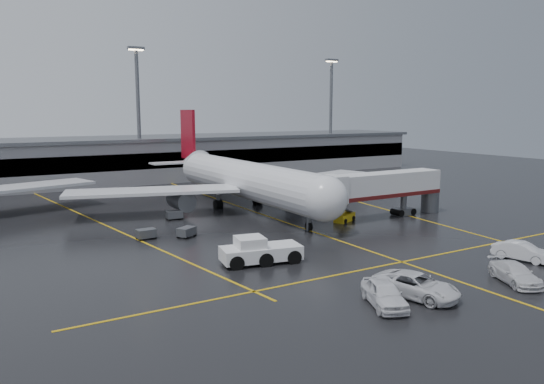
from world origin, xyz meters
TOP-DOWN VIEW (x-y plane):
  - ground at (0.00, 0.00)m, footprint 220.00×220.00m
  - apron_line_centre at (0.00, 0.00)m, footprint 0.25×90.00m
  - apron_line_stop at (0.00, -22.00)m, footprint 60.00×0.25m
  - apron_line_left at (-20.00, 10.00)m, footprint 9.99×69.35m
  - apron_line_right at (18.00, 10.00)m, footprint 7.57×69.64m
  - terminal at (0.00, 47.93)m, footprint 122.00×19.00m
  - light_mast_mid at (-5.00, 42.00)m, footprint 3.00×1.20m
  - light_mast_right at (40.00, 42.00)m, footprint 3.00×1.20m
  - main_airliner at (0.00, 9.70)m, footprint 48.80×45.60m
  - jet_bridge at (11.87, -6.00)m, footprint 19.90×3.40m
  - pushback_tractor at (-11.44, -15.51)m, footprint 7.69×4.32m
  - belt_loader at (6.69, -5.22)m, footprint 3.58×2.62m
  - service_van_a at (-5.72, -29.20)m, footprint 4.64×7.07m
  - service_van_b at (3.57, -30.94)m, footprint 4.31×5.90m
  - service_van_c at (9.97, -27.28)m, footprint 3.11×5.48m
  - service_van_d at (-8.99, -29.32)m, footprint 4.09×5.79m
  - baggage_cart_a at (-13.47, -2.90)m, footprint 2.38×2.15m
  - baggage_cart_b at (-17.55, -1.45)m, footprint 2.04×1.37m
  - baggage_cart_c at (-11.30, 6.85)m, footprint 2.07×1.41m

SIDE VIEW (x-z plane):
  - ground at x=0.00m, z-range 0.00..0.00m
  - apron_line_centre at x=0.00m, z-range 0.00..0.02m
  - apron_line_stop at x=0.00m, z-range 0.00..0.02m
  - apron_line_left at x=-20.00m, z-range 0.00..0.02m
  - apron_line_right at x=18.00m, z-range 0.00..0.02m
  - belt_loader at x=6.69m, z-range -0.53..1.56m
  - baggage_cart_a at x=-13.47m, z-range 0.07..1.19m
  - baggage_cart_b at x=-17.55m, z-range 0.07..1.19m
  - baggage_cart_c at x=-11.30m, z-range 0.07..1.19m
  - service_van_b at x=3.57m, z-range 0.00..1.59m
  - service_van_c at x=9.97m, z-range 0.00..1.71m
  - service_van_a at x=-5.72m, z-range 0.00..1.81m
  - service_van_d at x=-8.99m, z-range 0.00..1.83m
  - pushback_tractor at x=-11.44m, z-range -0.26..2.34m
  - jet_bridge at x=11.87m, z-range 0.91..6.96m
  - main_airliner at x=0.00m, z-range -2.84..11.26m
  - terminal at x=0.00m, z-range 0.02..8.62m
  - light_mast_mid at x=-5.00m, z-range 1.75..27.20m
  - light_mast_right at x=40.00m, z-range 1.75..27.20m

